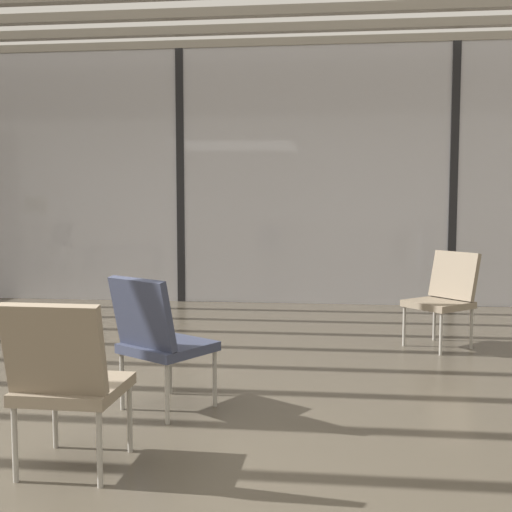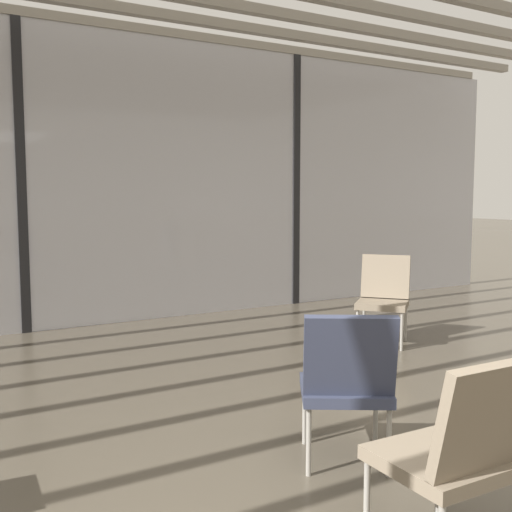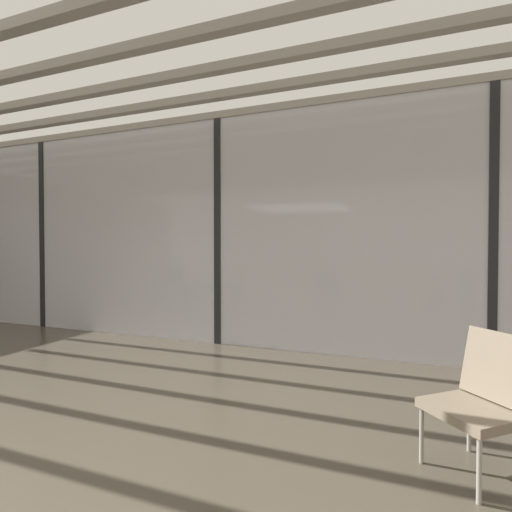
{
  "view_description": "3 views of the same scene",
  "coord_description": "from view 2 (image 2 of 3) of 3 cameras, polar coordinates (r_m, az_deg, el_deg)",
  "views": [
    {
      "loc": [
        1.91,
        -2.96,
        1.33
      ],
      "look_at": [
        0.87,
        6.34,
        0.51
      ],
      "focal_mm": 43.83,
      "sensor_mm": 36.0,
      "label": 1
    },
    {
      "loc": [
        -1.23,
        -1.72,
        1.48
      ],
      "look_at": [
        1.02,
        2.05,
        1.04
      ],
      "focal_mm": 43.43,
      "sensor_mm": 36.0,
      "label": 2
    },
    {
      "loc": [
        2.48,
        0.17,
        1.41
      ],
      "look_at": [
        -0.46,
        7.98,
        1.24
      ],
      "focal_mm": 26.51,
      "sensor_mm": 36.0,
      "label": 3
    }
  ],
  "objects": [
    {
      "name": "window_mullion_1",
      "position": [
        7.03,
        -20.88,
        6.73
      ],
      "size": [
        0.1,
        0.12,
        3.31
      ],
      "primitive_type": "cube",
      "color": "black",
      "rests_on": "ground"
    },
    {
      "name": "lounge_chair_1",
      "position": [
        3.44,
        8.36,
        -11.07
      ],
      "size": [
        0.69,
        0.7,
        0.87
      ],
      "rotation": [
        0.0,
        0.0,
        2.58
      ],
      "color": "#33384C",
      "rests_on": "ground"
    },
    {
      "name": "lounge_chair_2",
      "position": [
        2.67,
        18.18,
        -16.31
      ],
      "size": [
        0.49,
        0.54,
        0.87
      ],
      "rotation": [
        0.0,
        0.0,
        3.12
      ],
      "color": "#7F705B",
      "rests_on": "ground"
    },
    {
      "name": "lounge_chair_0",
      "position": [
        6.32,
        11.68,
        -3.41
      ],
      "size": [
        0.71,
        0.71,
        0.87
      ],
      "rotation": [
        0.0,
        0.0,
        5.42
      ],
      "color": "#7F705B",
      "rests_on": "ground"
    },
    {
      "name": "window_mullion_2",
      "position": [
        8.38,
        3.56,
        6.87
      ],
      "size": [
        0.1,
        0.12,
        3.31
      ],
      "primitive_type": "cube",
      "color": "black",
      "rests_on": "ground"
    },
    {
      "name": "glass_curtain_wall",
      "position": [
        7.03,
        -20.88,
        6.73
      ],
      "size": [
        14.0,
        0.08,
        3.31
      ],
      "primitive_type": "cube",
      "color": "silver",
      "rests_on": "ground"
    }
  ]
}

